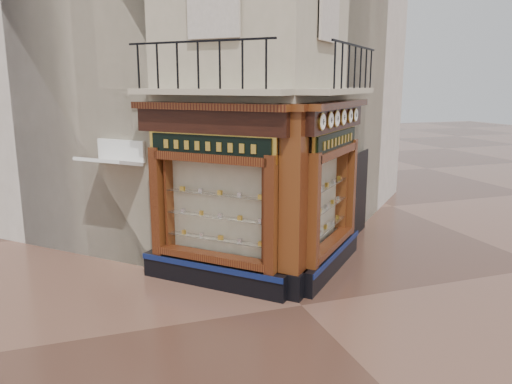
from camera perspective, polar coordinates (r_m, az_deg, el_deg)
name	(u,v)px	position (r m, az deg, el deg)	size (l,w,h in m)	color
ground	(301,305)	(10.31, 5.22, -12.78)	(80.00, 80.00, 0.00)	#492C22
main_building	(218,26)	(15.25, -4.32, 18.42)	(8.00, 8.00, 12.00)	#BFAF95
neighbour_left	(125,47)	(17.22, -14.80, 15.68)	(8.00, 8.00, 11.00)	beige
neighbour_right	(269,51)	(18.31, 1.45, 15.84)	(8.00, 8.00, 11.00)	beige
shopfront_left	(213,198)	(10.63, -4.99, -0.71)	(2.86, 2.86, 3.98)	black
shopfront_right	(331,189)	(11.62, 8.58, 0.31)	(2.86, 2.86, 3.98)	black
corner_pilaster	(293,206)	(10.09, 4.27, -1.58)	(0.85, 0.85, 3.98)	black
balcony	(276,91)	(10.71, 2.35, 11.51)	(5.94, 2.97, 1.03)	#BFAF95
clock_a	(322,122)	(10.05, 7.54, 7.96)	(0.29, 0.29, 0.36)	gold
clock_b	(330,120)	(10.54, 8.46, 8.13)	(0.28, 0.28, 0.35)	gold
clock_c	(336,119)	(10.97, 9.18, 8.26)	(0.29, 0.29, 0.36)	gold
clock_d	(343,117)	(11.45, 9.93, 8.40)	(0.29, 0.29, 0.36)	gold
clock_e	(350,116)	(11.98, 10.67, 8.54)	(0.27, 0.27, 0.33)	gold
clock_f	(355,115)	(12.44, 11.27, 8.64)	(0.27, 0.27, 0.33)	gold
awning	(115,270)	(12.50, -15.80, -8.61)	(1.35, 0.81, 0.08)	silver
signboard_left	(210,146)	(10.37, -5.33, 5.26)	(2.19, 2.19, 0.59)	gold
signboard_right	(336,141)	(11.42, 9.14, 5.80)	(2.13, 2.13, 0.57)	gold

